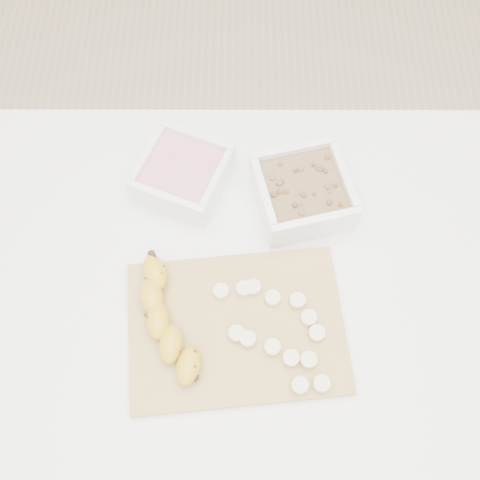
{
  "coord_description": "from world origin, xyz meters",
  "views": [
    {
      "loc": [
        0.0,
        -0.34,
        1.64
      ],
      "look_at": [
        0.0,
        0.03,
        0.81
      ],
      "focal_mm": 40.0,
      "sensor_mm": 36.0,
      "label": 1
    }
  ],
  "objects_px": {
    "table": "(240,287)",
    "banana": "(168,322)",
    "bowl_granola": "(303,192)",
    "cutting_board": "(236,327)",
    "bowl_yogurt": "(183,174)"
  },
  "relations": [
    {
      "from": "table",
      "to": "banana",
      "type": "relative_size",
      "value": 4.47
    },
    {
      "from": "bowl_granola",
      "to": "cutting_board",
      "type": "relative_size",
      "value": 0.54
    },
    {
      "from": "banana",
      "to": "bowl_yogurt",
      "type": "bearing_deg",
      "value": 77.12
    },
    {
      "from": "cutting_board",
      "to": "banana",
      "type": "bearing_deg",
      "value": 179.17
    },
    {
      "from": "bowl_yogurt",
      "to": "banana",
      "type": "height_order",
      "value": "bowl_yogurt"
    },
    {
      "from": "table",
      "to": "bowl_granola",
      "type": "height_order",
      "value": "bowl_granola"
    },
    {
      "from": "banana",
      "to": "table",
      "type": "bearing_deg",
      "value": 31.46
    },
    {
      "from": "table",
      "to": "bowl_granola",
      "type": "xyz_separation_m",
      "value": [
        0.11,
        0.14,
        0.13
      ]
    },
    {
      "from": "table",
      "to": "cutting_board",
      "type": "height_order",
      "value": "cutting_board"
    },
    {
      "from": "bowl_yogurt",
      "to": "bowl_granola",
      "type": "relative_size",
      "value": 1.0
    },
    {
      "from": "cutting_board",
      "to": "banana",
      "type": "xyz_separation_m",
      "value": [
        -0.11,
        0.0,
        0.03
      ]
    },
    {
      "from": "cutting_board",
      "to": "banana",
      "type": "distance_m",
      "value": 0.12
    },
    {
      "from": "table",
      "to": "bowl_yogurt",
      "type": "relative_size",
      "value": 5.09
    },
    {
      "from": "bowl_granola",
      "to": "table",
      "type": "bearing_deg",
      "value": -129.95
    },
    {
      "from": "table",
      "to": "bowl_yogurt",
      "type": "xyz_separation_m",
      "value": [
        -0.11,
        0.18,
        0.13
      ]
    }
  ]
}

